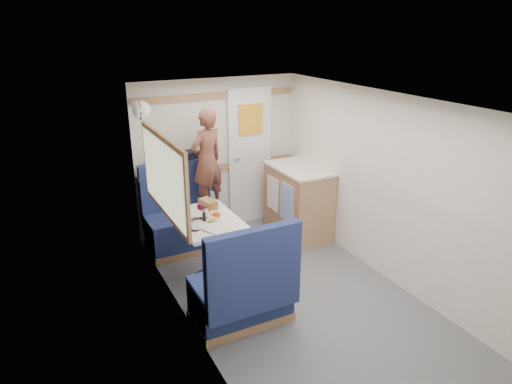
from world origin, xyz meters
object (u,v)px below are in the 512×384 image
dome_light (141,110)px  tray (221,230)px  bread_loaf (208,204)px  cheese_block (213,218)px  wine_glass (201,208)px  duffel_bag (177,163)px  tumbler_left (195,225)px  orange_fruit (217,215)px  pepper_grinder (204,217)px  beer_glass (212,207)px  tumbler_right (204,213)px  person (207,161)px  dinette_table (208,232)px  galley_counter (298,201)px  salt_grinder (212,215)px  tumbler_mid (182,210)px  bench_far (183,225)px  bench_near (243,295)px

dome_light → tray: 1.61m
bread_loaf → tray: bearing=-99.4°
cheese_block → wine_glass: size_ratio=0.61×
duffel_bag → tumbler_left: (-0.26, -1.33, -0.24)m
orange_fruit → pepper_grinder: 0.13m
beer_glass → pepper_grinder: beer_glass is taller
duffel_bag → tumbler_right: duffel_bag is taller
tumbler_right → bread_loaf: size_ratio=0.51×
person → wine_glass: bearing=43.4°
dinette_table → galley_counter: galley_counter is taller
galley_counter → tray: bearing=-148.8°
cheese_block → duffel_bag: bearing=88.9°
galley_counter → salt_grinder: 1.57m
tumbler_mid → beer_glass: size_ratio=1.24×
galley_counter → bread_loaf: size_ratio=4.16×
dinette_table → tumbler_right: 0.21m
dome_light → salt_grinder: dome_light is taller
tumbler_mid → pepper_grinder: (0.15, -0.25, -0.01)m
dome_light → beer_glass: (0.51, -0.68, -0.98)m
galley_counter → tumbler_left: size_ratio=7.48×
person → duffel_bag: size_ratio=2.52×
tray → salt_grinder: (0.02, 0.29, 0.04)m
tray → tumbler_right: tumbler_right is taller
tumbler_mid → galley_counter: bearing=11.4°
dinette_table → bread_loaf: (0.12, 0.28, 0.20)m
bench_far → tumbler_mid: 0.83m
bench_near → tumbler_right: size_ratio=9.31×
cheese_block → wine_glass: bearing=121.5°
bench_far → pepper_grinder: bench_far is taller
galley_counter → beer_glass: size_ratio=10.04×
cheese_block → tumbler_left: tumbler_left is taller
bench_near → person: (0.35, 1.73, 0.78)m
dome_light → tray: size_ratio=0.60×
dome_light → beer_glass: dome_light is taller
orange_fruit → salt_grinder: 0.06m
duffel_bag → wine_glass: 1.10m
dinette_table → orange_fruit: 0.24m
galley_counter → tumbler_mid: size_ratio=8.07×
bench_near → pepper_grinder: (-0.04, 0.83, 0.46)m
orange_fruit → beer_glass: 0.25m
tumbler_left → bench_near: bearing=-72.6°
tray → tumbler_left: 0.26m
tumbler_right → beer_glass: bearing=44.1°
dinette_table → wine_glass: 0.28m
dinette_table → tray: (0.02, -0.33, 0.16)m
bench_far → dome_light: size_ratio=5.25×
dinette_table → duffel_bag: duffel_bag is taller
dome_light → tumbler_left: dome_light is taller
tumbler_right → salt_grinder: 0.09m
salt_grinder → galley_counter: bearing=22.3°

